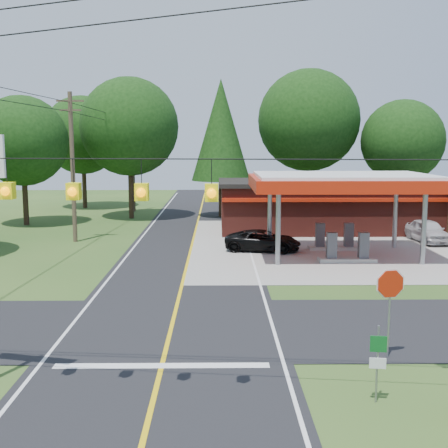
{
  "coord_description": "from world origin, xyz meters",
  "views": [
    {
      "loc": [
        1.69,
        -19.72,
        6.69
      ],
      "look_at": [
        2.0,
        7.0,
        2.8
      ],
      "focal_mm": 45.0,
      "sensor_mm": 36.0,
      "label": 1
    }
  ],
  "objects_px": {
    "gas_canopy": "(342,184)",
    "suv_car": "(263,241)",
    "sedan_car": "(428,231)",
    "octagonal_stop_sign": "(390,290)"
  },
  "relations": [
    {
      "from": "gas_canopy",
      "to": "suv_car",
      "type": "bearing_deg",
      "value": 161.57
    },
    {
      "from": "sedan_car",
      "to": "gas_canopy",
      "type": "bearing_deg",
      "value": -149.79
    },
    {
      "from": "suv_car",
      "to": "octagonal_stop_sign",
      "type": "height_order",
      "value": "octagonal_stop_sign"
    },
    {
      "from": "gas_canopy",
      "to": "octagonal_stop_sign",
      "type": "distance_m",
      "value": 16.27
    },
    {
      "from": "suv_car",
      "to": "sedan_car",
      "type": "distance_m",
      "value": 11.79
    },
    {
      "from": "sedan_car",
      "to": "octagonal_stop_sign",
      "type": "bearing_deg",
      "value": -116.45
    },
    {
      "from": "gas_canopy",
      "to": "sedan_car",
      "type": "distance_m",
      "value": 8.96
    },
    {
      "from": "gas_canopy",
      "to": "suv_car",
      "type": "xyz_separation_m",
      "value": [
        -4.5,
        1.5,
        -3.62
      ]
    },
    {
      "from": "suv_car",
      "to": "sedan_car",
      "type": "bearing_deg",
      "value": -63.07
    },
    {
      "from": "suv_car",
      "to": "sedan_car",
      "type": "height_order",
      "value": "sedan_car"
    }
  ]
}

